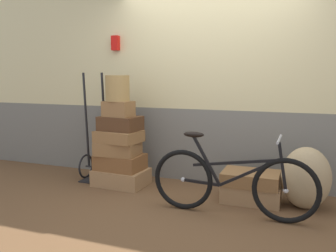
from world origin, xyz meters
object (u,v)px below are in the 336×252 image
at_px(suitcase_3, 119,136).
at_px(wicker_basket, 117,88).
at_px(suitcase_2, 118,148).
at_px(suitcase_4, 120,123).
at_px(suitcase_7, 251,178).
at_px(suitcase_0, 121,177).
at_px(suitcase_5, 118,109).
at_px(bicycle, 231,183).
at_px(suitcase_6, 251,193).
at_px(luggage_trolley, 96,157).
at_px(suitcase_1, 120,162).
at_px(burlap_sack, 306,178).

xyz_separation_m(suitcase_3, wicker_basket, (-0.02, 0.01, 0.62)).
distance_m(suitcase_2, suitcase_4, 0.32).
bearing_deg(suitcase_2, suitcase_7, -2.56).
bearing_deg(suitcase_0, suitcase_4, 121.01).
height_order(suitcase_0, suitcase_4, suitcase_4).
distance_m(suitcase_5, bicycle, 1.76).
bearing_deg(suitcase_6, luggage_trolley, 176.70).
distance_m(suitcase_1, suitcase_3, 0.34).
relative_size(suitcase_2, suitcase_7, 0.85).
height_order(suitcase_3, suitcase_4, suitcase_4).
bearing_deg(suitcase_1, suitcase_7, 2.63).
bearing_deg(suitcase_6, suitcase_2, 179.78).
bearing_deg(suitcase_6, wicker_basket, 179.15).
bearing_deg(suitcase_2, suitcase_4, 69.15).
bearing_deg(luggage_trolley, suitcase_6, -2.51).
relative_size(suitcase_4, suitcase_6, 0.79).
bearing_deg(suitcase_5, suitcase_1, 79.58).
bearing_deg(suitcase_0, suitcase_5, -154.56).
distance_m(suitcase_7, bicycle, 0.52).
xyz_separation_m(suitcase_4, bicycle, (1.56, -0.54, -0.46)).
xyz_separation_m(suitcase_6, bicycle, (-0.14, -0.50, 0.25)).
bearing_deg(wicker_basket, suitcase_3, -43.72).
distance_m(suitcase_1, suitcase_7, 1.68).
height_order(suitcase_3, suitcase_5, suitcase_5).
relative_size(suitcase_0, suitcase_5, 1.84).
bearing_deg(luggage_trolley, suitcase_1, -11.23).
bearing_deg(luggage_trolley, wicker_basket, -12.49).
distance_m(luggage_trolley, burlap_sack, 2.69).
distance_m(suitcase_5, luggage_trolley, 0.81).
xyz_separation_m(suitcase_5, suitcase_7, (1.68, -0.01, -0.73)).
bearing_deg(suitcase_2, wicker_basket, 84.47).
relative_size(suitcase_7, wicker_basket, 1.92).
xyz_separation_m(suitcase_6, wicker_basket, (-1.71, 0.00, 1.16)).
relative_size(suitcase_2, suitcase_5, 1.48).
height_order(suitcase_5, wicker_basket, wicker_basket).
relative_size(suitcase_7, luggage_trolley, 0.43).
height_order(suitcase_0, burlap_sack, burlap_sack).
bearing_deg(bicycle, suitcase_1, 161.76).
distance_m(suitcase_6, bicycle, 0.58).
height_order(suitcase_0, suitcase_6, suitcase_0).
distance_m(suitcase_0, wicker_basket, 1.16).
height_order(suitcase_4, suitcase_6, suitcase_4).
height_order(suitcase_2, suitcase_3, suitcase_3).
bearing_deg(suitcase_7, suitcase_2, 179.97).
bearing_deg(suitcase_7, bicycle, -104.54).
distance_m(suitcase_4, suitcase_5, 0.19).
bearing_deg(suitcase_6, suitcase_7, -137.35).
xyz_separation_m(suitcase_6, luggage_trolley, (-2.12, 0.09, 0.22)).
height_order(suitcase_7, luggage_trolley, luggage_trolley).
height_order(suitcase_4, suitcase_7, suitcase_4).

